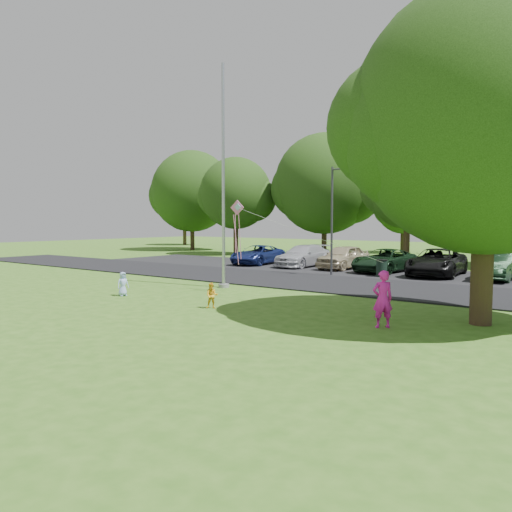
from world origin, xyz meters
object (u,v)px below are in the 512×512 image
Objects in this scene: big_tree at (482,125)px; woman at (383,299)px; child_blue at (123,284)px; flagpole at (223,196)px; street_lamp at (336,211)px; kite at (240,218)px; trash_can at (382,269)px; child_yellow at (212,296)px.

woman is at bearing -134.37° from big_tree.
child_blue is (-10.76, -0.58, -0.33)m from woman.
flagpole is 11.47m from big_tree.
woman is at bearing -51.76° from street_lamp.
child_blue is at bearing -143.23° from kite.
woman is at bearing -74.72° from child_blue.
woman is (-2.01, -2.06, -4.94)m from big_tree.
flagpole is at bearing -99.71° from street_lamp.
street_lamp is at bearing 136.13° from big_tree.
big_tree is (11.21, -1.79, 1.59)m from flagpole.
flagpole is 10.25× the size of child_blue.
street_lamp is 6.13× the size of trash_can.
kite is at bearing -86.34° from street_lamp.
flagpole is at bearing -7.23° from child_blue.
child_yellow is at bearing -78.51° from street_lamp.
kite is (3.27, 3.47, 2.64)m from child_blue.
trash_can is 0.10× the size of big_tree.
street_lamp is 8.18m from kite.
flagpole reaches higher than big_tree.
trash_can is at bearing 52.65° from child_yellow.
street_lamp reaches higher than child_yellow.
woman is (7.36, -11.06, -2.77)m from street_lamp.
flagpole is at bearing 140.95° from kite.
flagpole is 6.63m from child_yellow.
kite is at bearing 174.96° from big_tree.
trash_can and child_blue have the same top height.
kite is at bearing -31.05° from child_blue.
child_blue is (-1.56, -4.42, -3.68)m from flagpole.
kite is (1.71, -0.95, -1.04)m from flagpole.
big_tree is (7.01, -9.79, 5.27)m from trash_can.
street_lamp is at bearing 79.06° from kite.
flagpole is at bearing -67.29° from woman.
child_yellow is (-0.96, -12.42, -0.05)m from trash_can.
kite reaches higher than woman.
woman is at bearing -27.43° from child_yellow.
flagpole is 11.25× the size of child_yellow.
trash_can is at bearing 22.96° from street_lamp.
woman is 1.67× the size of child_blue.
woman is 10.78m from child_blue.
child_yellow is 0.11× the size of kite.
flagpole reaches higher than kite.
child_yellow is (-5.96, -0.57, -0.37)m from woman.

